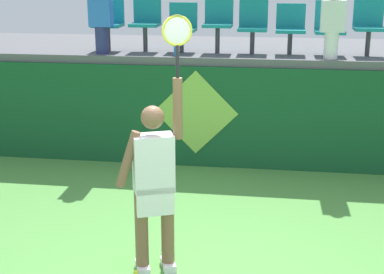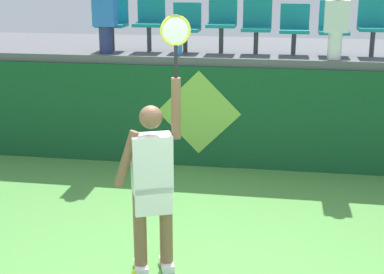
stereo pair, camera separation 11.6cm
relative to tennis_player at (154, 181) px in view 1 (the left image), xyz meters
name	(u,v)px [view 1 (the left image)]	position (x,y,z in m)	size (l,w,h in m)	color
court_back_wall	(231,117)	(0.48, 3.28, -0.19)	(13.49, 0.20, 1.53)	#144C28
spectator_platform	(239,50)	(0.48, 4.62, 0.64)	(13.49, 2.79, 0.12)	#56565B
tennis_player	(154,181)	(0.00, 0.00, 0.00)	(0.72, 0.38, 2.51)	white
tennis_ball	(137,273)	(-0.16, -0.15, -0.92)	(0.07, 0.07, 0.07)	#D1E533
water_bottle	(176,46)	(-0.39, 3.47, 0.83)	(0.07, 0.07, 0.27)	#338CE5
stadium_chair_0	(109,21)	(-1.53, 3.87, 1.15)	(0.44, 0.42, 0.79)	#38383D
stadium_chair_1	(146,20)	(-0.93, 3.87, 1.18)	(0.44, 0.42, 0.84)	#38383D
stadium_chair_2	(182,25)	(-0.36, 3.87, 1.11)	(0.44, 0.42, 0.75)	#38383D
stadium_chair_3	(218,20)	(0.20, 3.87, 1.19)	(0.44, 0.42, 0.87)	#38383D
stadium_chair_4	(253,22)	(0.74, 3.88, 1.17)	(0.44, 0.42, 0.87)	#38383D
stadium_chair_5	(291,26)	(1.30, 3.87, 1.11)	(0.44, 0.42, 0.75)	#38383D
stadium_chair_6	(330,26)	(1.88, 3.88, 1.13)	(0.44, 0.42, 0.80)	#38383D
stadium_chair_7	(369,23)	(2.45, 3.87, 1.18)	(0.44, 0.42, 0.86)	#38383D
spectator_0	(333,23)	(1.88, 3.45, 1.21)	(0.34, 0.20, 1.00)	white
spectator_1	(101,17)	(-1.53, 3.46, 1.25)	(0.34, 0.20, 1.05)	navy
wall_signage_mount	(196,166)	(-0.05, 3.17, -0.95)	(1.27, 0.01, 1.48)	#144C28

